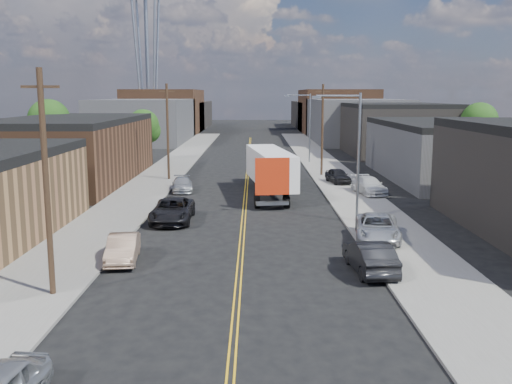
{
  "coord_description": "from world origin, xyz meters",
  "views": [
    {
      "loc": [
        0.76,
        -14.26,
        8.87
      ],
      "look_at": [
        0.88,
        22.97,
        2.5
      ],
      "focal_mm": 40.0,
      "sensor_mm": 36.0,
      "label": 1
    }
  ],
  "objects_px": {
    "car_left_d": "(182,184)",
    "car_right_oncoming": "(370,257)",
    "car_ahead_truck": "(266,169)",
    "car_right_lot_a": "(377,227)",
    "car_right_lot_c": "(338,176)",
    "semi_truck": "(270,168)",
    "car_left_c": "(172,210)",
    "car_right_lot_b": "(369,185)",
    "car_left_b": "(123,249)"
  },
  "relations": [
    {
      "from": "car_left_d",
      "to": "car_right_oncoming",
      "type": "height_order",
      "value": "car_right_oncoming"
    },
    {
      "from": "car_ahead_truck",
      "to": "car_right_lot_a",
      "type": "bearing_deg",
      "value": -72.34
    },
    {
      "from": "car_right_lot_c",
      "to": "car_ahead_truck",
      "type": "height_order",
      "value": "car_right_lot_c"
    },
    {
      "from": "semi_truck",
      "to": "car_right_lot_a",
      "type": "bearing_deg",
      "value": -78.7
    },
    {
      "from": "semi_truck",
      "to": "car_right_lot_a",
      "type": "distance_m",
      "value": 18.53
    },
    {
      "from": "car_left_c",
      "to": "car_right_lot_a",
      "type": "distance_m",
      "value": 14.41
    },
    {
      "from": "car_right_oncoming",
      "to": "car_left_c",
      "type": "bearing_deg",
      "value": -49.43
    },
    {
      "from": "car_right_lot_b",
      "to": "car_right_lot_c",
      "type": "bearing_deg",
      "value": 96.43
    },
    {
      "from": "car_right_lot_a",
      "to": "car_right_lot_c",
      "type": "relative_size",
      "value": 1.32
    },
    {
      "from": "car_left_d",
      "to": "car_right_lot_c",
      "type": "height_order",
      "value": "car_right_lot_c"
    },
    {
      "from": "car_ahead_truck",
      "to": "car_right_lot_c",
      "type": "bearing_deg",
      "value": -35.46
    },
    {
      "from": "car_left_c",
      "to": "car_left_d",
      "type": "height_order",
      "value": "car_left_c"
    },
    {
      "from": "car_right_oncoming",
      "to": "car_left_b",
      "type": "bearing_deg",
      "value": -12.85
    },
    {
      "from": "car_left_b",
      "to": "car_ahead_truck",
      "type": "bearing_deg",
      "value": 69.16
    },
    {
      "from": "semi_truck",
      "to": "car_ahead_truck",
      "type": "height_order",
      "value": "semi_truck"
    },
    {
      "from": "car_right_lot_b",
      "to": "semi_truck",
      "type": "bearing_deg",
      "value": 163.79
    },
    {
      "from": "car_left_b",
      "to": "car_right_lot_b",
      "type": "bearing_deg",
      "value": 43.25
    },
    {
      "from": "car_left_c",
      "to": "car_right_lot_a",
      "type": "relative_size",
      "value": 1.07
    },
    {
      "from": "car_left_b",
      "to": "car_right_lot_b",
      "type": "relative_size",
      "value": 0.87
    },
    {
      "from": "car_left_b",
      "to": "car_ahead_truck",
      "type": "height_order",
      "value": "car_ahead_truck"
    },
    {
      "from": "semi_truck",
      "to": "car_left_d",
      "type": "bearing_deg",
      "value": 164.56
    },
    {
      "from": "car_left_b",
      "to": "car_ahead_truck",
      "type": "xyz_separation_m",
      "value": [
        8.4,
        32.97,
        0.04
      ]
    },
    {
      "from": "car_left_c",
      "to": "car_right_oncoming",
      "type": "xyz_separation_m",
      "value": [
        11.6,
        -11.62,
        -0.01
      ]
    },
    {
      "from": "car_right_lot_b",
      "to": "car_right_oncoming",
      "type": "bearing_deg",
      "value": -110.86
    },
    {
      "from": "car_left_c",
      "to": "car_right_oncoming",
      "type": "height_order",
      "value": "car_left_c"
    },
    {
      "from": "car_right_lot_a",
      "to": "car_right_lot_c",
      "type": "distance_m",
      "value": 22.81
    },
    {
      "from": "car_right_oncoming",
      "to": "car_ahead_truck",
      "type": "height_order",
      "value": "car_right_oncoming"
    },
    {
      "from": "car_right_lot_b",
      "to": "car_right_lot_c",
      "type": "relative_size",
      "value": 1.2
    },
    {
      "from": "car_left_b",
      "to": "car_left_d",
      "type": "relative_size",
      "value": 0.97
    },
    {
      "from": "car_right_lot_a",
      "to": "car_right_lot_b",
      "type": "xyz_separation_m",
      "value": [
        2.76,
        16.44,
        -0.04
      ]
    },
    {
      "from": "car_right_oncoming",
      "to": "car_ahead_truck",
      "type": "relative_size",
      "value": 0.9
    },
    {
      "from": "car_right_lot_c",
      "to": "car_ahead_truck",
      "type": "relative_size",
      "value": 0.77
    },
    {
      "from": "car_left_c",
      "to": "car_right_lot_b",
      "type": "height_order",
      "value": "car_left_c"
    },
    {
      "from": "car_right_lot_a",
      "to": "car_right_lot_b",
      "type": "distance_m",
      "value": 16.67
    },
    {
      "from": "semi_truck",
      "to": "car_left_b",
      "type": "xyz_separation_m",
      "value": [
        -8.46,
        -21.46,
        -1.61
      ]
    },
    {
      "from": "car_right_lot_c",
      "to": "semi_truck",
      "type": "bearing_deg",
      "value": -153.61
    },
    {
      "from": "semi_truck",
      "to": "car_right_lot_c",
      "type": "bearing_deg",
      "value": 29.46
    },
    {
      "from": "car_right_oncoming",
      "to": "car_right_lot_a",
      "type": "bearing_deg",
      "value": -109.82
    },
    {
      "from": "semi_truck",
      "to": "car_left_d",
      "type": "relative_size",
      "value": 3.55
    },
    {
      "from": "car_right_lot_a",
      "to": "car_right_oncoming",
      "type": "bearing_deg",
      "value": -96.36
    },
    {
      "from": "car_right_lot_a",
      "to": "car_right_lot_c",
      "type": "xyz_separation_m",
      "value": [
        0.92,
        22.79,
        -0.05
      ]
    },
    {
      "from": "semi_truck",
      "to": "car_left_c",
      "type": "xyz_separation_m",
      "value": [
        -7.16,
        -11.76,
        -1.51
      ]
    },
    {
      "from": "semi_truck",
      "to": "car_right_oncoming",
      "type": "xyz_separation_m",
      "value": [
        4.44,
        -23.38,
        -1.52
      ]
    },
    {
      "from": "car_right_oncoming",
      "to": "car_right_lot_c",
      "type": "relative_size",
      "value": 1.18
    },
    {
      "from": "car_right_lot_a",
      "to": "car_ahead_truck",
      "type": "xyz_separation_m",
      "value": [
        -6.13,
        28.96,
        -0.16
      ]
    },
    {
      "from": "car_right_lot_a",
      "to": "car_right_lot_c",
      "type": "height_order",
      "value": "car_right_lot_a"
    },
    {
      "from": "car_left_c",
      "to": "car_left_d",
      "type": "xyz_separation_m",
      "value": [
        -0.92,
        12.83,
        -0.17
      ]
    },
    {
      "from": "car_left_c",
      "to": "car_right_oncoming",
      "type": "bearing_deg",
      "value": -45.62
    },
    {
      "from": "semi_truck",
      "to": "car_left_c",
      "type": "bearing_deg",
      "value": -129.24
    },
    {
      "from": "semi_truck",
      "to": "car_right_lot_c",
      "type": "xyz_separation_m",
      "value": [
        7.0,
        5.34,
        -1.47
      ]
    }
  ]
}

